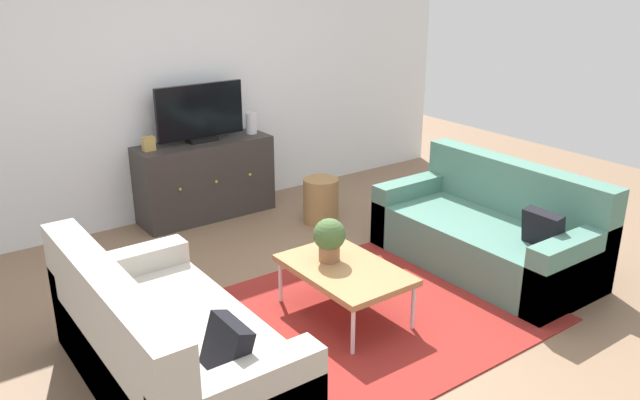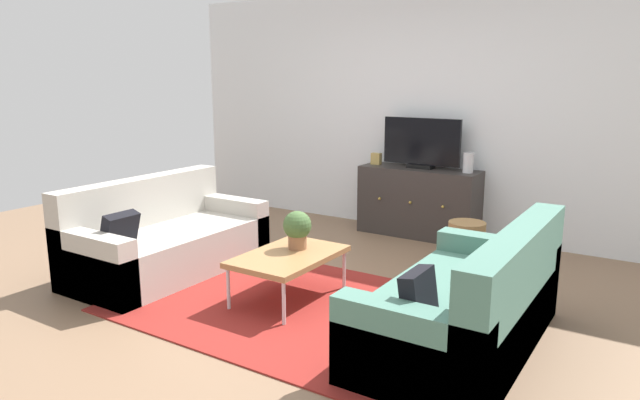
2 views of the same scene
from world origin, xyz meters
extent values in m
plane|color=#84664C|center=(0.00, 0.00, 0.00)|extent=(10.00, 10.00, 0.00)
cube|color=white|center=(0.00, 2.55, 1.35)|extent=(6.40, 0.12, 2.70)
cube|color=maroon|center=(0.00, -0.15, 0.01)|extent=(2.50, 1.90, 0.01)
cube|color=#B2ADA3|center=(-1.35, -0.10, 0.20)|extent=(0.89, 1.79, 0.40)
cube|color=#B2ADA3|center=(-1.70, -0.10, 0.42)|extent=(0.20, 1.79, 0.84)
cube|color=#B2ADA3|center=(-1.35, 0.70, 0.28)|extent=(0.89, 0.18, 0.55)
cube|color=#B2ADA3|center=(-1.35, -0.90, 0.28)|extent=(0.89, 0.18, 0.55)
cube|color=black|center=(-1.30, -0.66, 0.52)|extent=(0.19, 0.30, 0.32)
cube|color=#4C7A6B|center=(1.35, -0.10, 0.20)|extent=(0.89, 1.79, 0.40)
cube|color=#4C7A6B|center=(1.70, -0.10, 0.42)|extent=(0.20, 1.79, 0.84)
cube|color=#4C7A6B|center=(1.35, 0.70, 0.28)|extent=(0.89, 0.18, 0.55)
cube|color=#4C7A6B|center=(1.35, -0.90, 0.28)|extent=(0.89, 0.18, 0.55)
cube|color=black|center=(1.30, -0.66, 0.52)|extent=(0.14, 0.30, 0.31)
cube|color=#A37547|center=(-0.06, -0.05, 0.36)|extent=(0.60, 0.93, 0.04)
cylinder|color=silver|center=(-0.32, -0.47, 0.17)|extent=(0.03, 0.03, 0.34)
cylinder|color=silver|center=(0.20, -0.47, 0.17)|extent=(0.03, 0.03, 0.34)
cylinder|color=silver|center=(-0.32, 0.37, 0.17)|extent=(0.03, 0.03, 0.34)
cylinder|color=silver|center=(0.20, 0.37, 0.17)|extent=(0.03, 0.03, 0.34)
cylinder|color=#936042|center=(-0.08, 0.10, 0.44)|extent=(0.15, 0.15, 0.11)
sphere|color=#426033|center=(-0.08, 0.10, 0.58)|extent=(0.23, 0.23, 0.23)
cube|color=#332D2B|center=(0.04, 2.27, 0.38)|extent=(1.31, 0.44, 0.76)
sphere|color=#B79338|center=(-0.33, 2.04, 0.42)|extent=(0.03, 0.03, 0.03)
sphere|color=#B79338|center=(0.04, 2.04, 0.42)|extent=(0.03, 0.03, 0.03)
sphere|color=#B79338|center=(0.41, 2.04, 0.42)|extent=(0.03, 0.03, 0.03)
cube|color=black|center=(0.04, 2.29, 0.78)|extent=(0.28, 0.16, 0.04)
cube|color=black|center=(0.04, 2.29, 1.05)|extent=(0.88, 0.04, 0.51)
cylinder|color=silver|center=(0.58, 2.27, 0.86)|extent=(0.11, 0.11, 0.21)
cube|color=tan|center=(-0.49, 2.27, 0.82)|extent=(0.11, 0.07, 0.13)
cylinder|color=#9E7547|center=(0.86, 1.48, 0.22)|extent=(0.34, 0.34, 0.43)
camera|label=1|loc=(-2.57, -3.20, 2.36)|focal=36.19mm
camera|label=2|loc=(2.49, -3.54, 1.75)|focal=32.21mm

